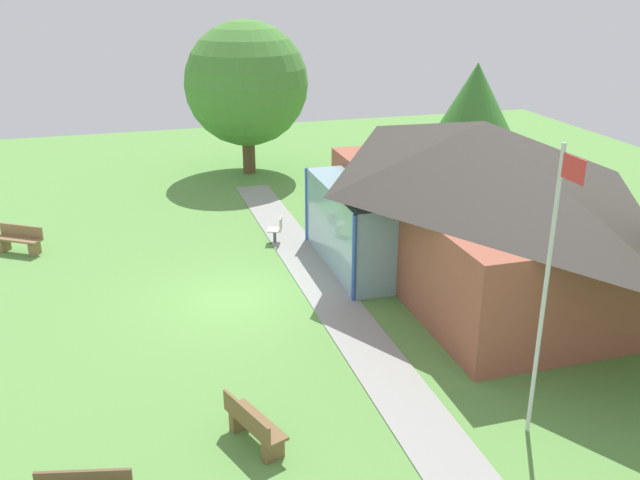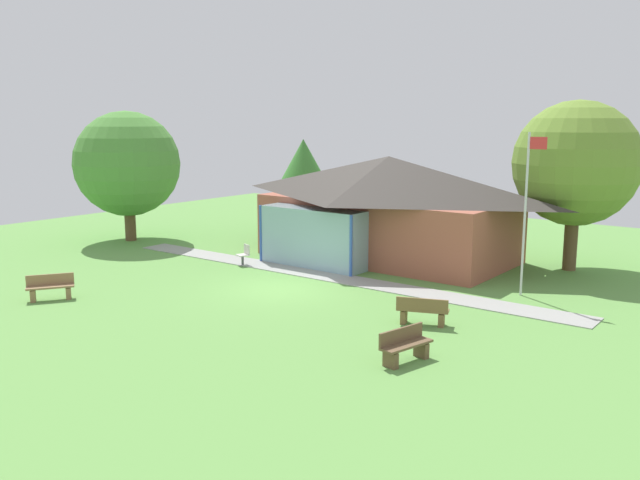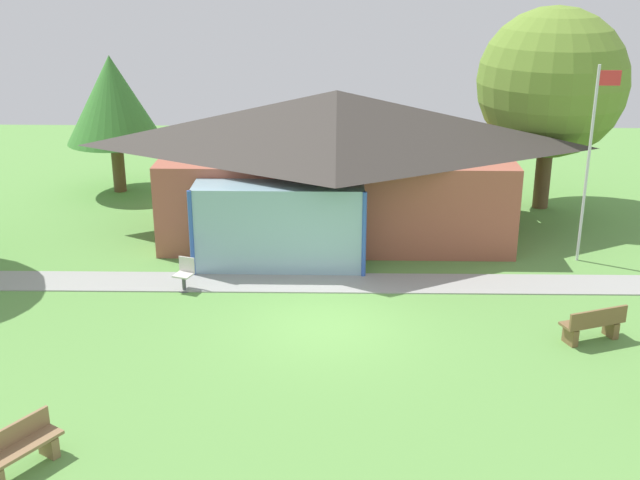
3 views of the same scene
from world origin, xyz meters
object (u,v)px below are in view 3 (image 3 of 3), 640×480
(patio_chair_west, at_px, (185,275))
(tree_behind_pavilion_right, at_px, (552,83))
(pavilion, at_px, (334,160))
(tree_behind_pavilion_left, at_px, (113,100))
(bench_mid_right, at_px, (593,325))
(bench_front_left, at_px, (19,450))
(flagpole, at_px, (590,156))

(patio_chair_west, height_order, tree_behind_pavilion_right, tree_behind_pavilion_right)
(pavilion, relative_size, tree_behind_pavilion_left, 2.31)
(tree_behind_pavilion_right, bearing_deg, bench_mid_right, -96.34)
(bench_front_left, xyz_separation_m, tree_behind_pavilion_left, (-2.57, 16.58, 2.93))
(flagpole, bearing_deg, bench_mid_right, -101.98)
(bench_mid_right, height_order, tree_behind_pavilion_right, tree_behind_pavilion_right)
(bench_front_left, relative_size, tree_behind_pavilion_left, 0.31)
(pavilion, bearing_deg, bench_front_left, -112.85)
(bench_front_left, xyz_separation_m, patio_chair_west, (1.42, 7.74, 0.01))
(patio_chair_west, bearing_deg, bench_mid_right, -176.15)
(flagpole, distance_m, tree_behind_pavilion_left, 16.16)
(patio_chair_west, bearing_deg, bench_front_left, 98.69)
(pavilion, distance_m, bench_front_left, 13.61)
(bench_front_left, distance_m, tree_behind_pavilion_right, 19.80)
(patio_chair_west, xyz_separation_m, tree_behind_pavilion_right, (10.86, 7.31, 3.80))
(flagpole, relative_size, bench_front_left, 3.67)
(tree_behind_pavilion_left, distance_m, tree_behind_pavilion_right, 14.95)
(bench_front_left, bearing_deg, flagpole, 162.30)
(pavilion, height_order, tree_behind_pavilion_right, tree_behind_pavilion_right)
(pavilion, distance_m, tree_behind_pavilion_left, 8.91)
(pavilion, relative_size, tree_behind_pavilion_right, 1.69)
(flagpole, relative_size, bench_mid_right, 3.54)
(tree_behind_pavilion_left, xyz_separation_m, tree_behind_pavilion_right, (14.85, -1.52, 0.89))
(tree_behind_pavilion_left, bearing_deg, pavilion, -28.02)
(flagpole, height_order, tree_behind_pavilion_left, flagpole)
(bench_front_left, xyz_separation_m, tree_behind_pavilion_right, (12.27, 15.05, 3.82))
(pavilion, bearing_deg, bench_mid_right, -51.03)
(tree_behind_pavilion_left, height_order, tree_behind_pavilion_right, tree_behind_pavilion_right)
(bench_mid_right, distance_m, tree_behind_pavilion_right, 10.73)
(pavilion, xyz_separation_m, flagpole, (7.00, -2.32, 0.76))
(bench_mid_right, relative_size, patio_chair_west, 1.81)
(bench_mid_right, distance_m, tree_behind_pavilion_left, 18.15)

